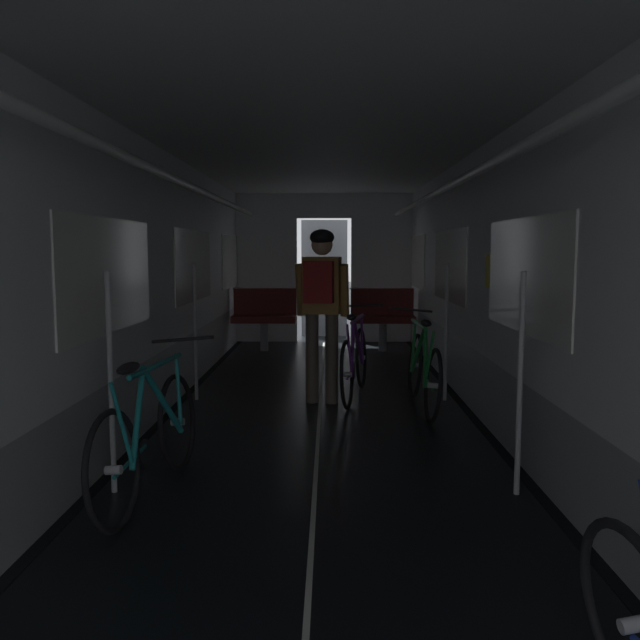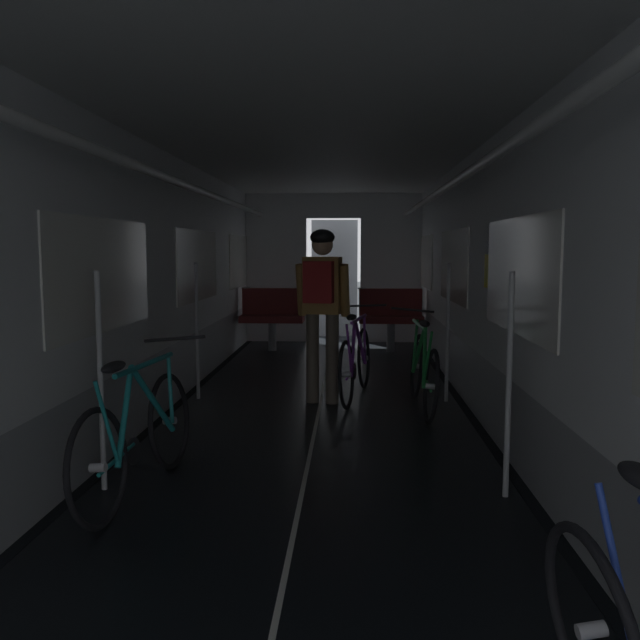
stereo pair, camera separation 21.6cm
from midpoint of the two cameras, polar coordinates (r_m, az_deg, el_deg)
The scene contains 7 objects.
train_car_shell at distance 5.53m, azimuth -1.26°, elevation 7.84°, with size 3.14×12.34×2.57m.
bench_seat_far_left at distance 10.10m, azimuth -5.45°, elevation 0.59°, with size 0.98×0.51×0.95m.
bench_seat_far_right at distance 10.07m, azimuth 4.79°, elevation 0.58°, with size 0.98×0.51×0.95m.
bicycle_green at distance 6.40m, azimuth 7.94°, elevation -4.29°, with size 0.44×1.69×0.95m.
bicycle_teal at distance 4.30m, azimuth -15.93°, elevation -9.60°, with size 0.48×1.69×0.95m.
person_cyclist_aisle at distance 6.50m, azimuth -0.82°, elevation 2.05°, with size 0.55×0.43×1.73m.
bicycle_purple_in_aisle at distance 6.84m, azimuth 2.10°, elevation -3.56°, with size 0.52×1.67×0.94m.
Camera 1 is at (0.09, -1.92, 1.53)m, focal length 37.05 mm.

